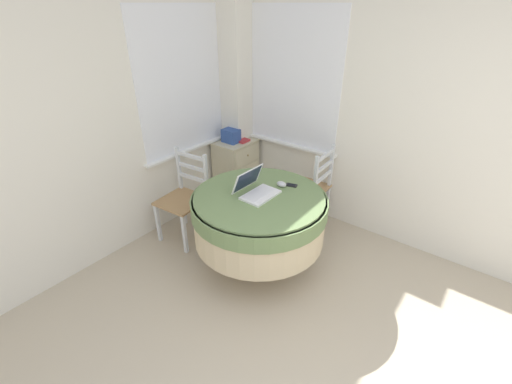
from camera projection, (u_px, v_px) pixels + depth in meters
corner_room_shell at (248, 125)px, 2.95m from camera, size 4.60×4.64×2.55m
round_dining_table at (259, 214)px, 2.98m from camera, size 1.17×1.17×0.77m
laptop at (256, 189)px, 2.89m from camera, size 0.34×0.30×0.21m
computer_mouse at (282, 184)px, 3.01m from camera, size 0.06×0.09×0.05m
cell_phone at (291, 185)px, 3.04m from camera, size 0.08×0.11×0.01m
dining_chair_near_back_window at (185, 198)px, 3.49m from camera, size 0.47×0.46×0.92m
dining_chair_near_right_window at (309, 188)px, 3.67m from camera, size 0.43×0.44×0.92m
corner_cabinet at (236, 169)px, 4.28m from camera, size 0.50×0.40×0.75m
storage_box at (231, 136)px, 4.02m from camera, size 0.14×0.19×0.15m
book_on_cabinet at (239, 140)px, 4.10m from camera, size 0.14×0.23×0.02m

